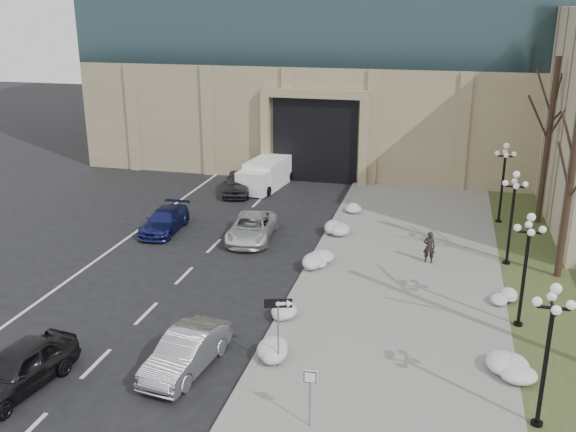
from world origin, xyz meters
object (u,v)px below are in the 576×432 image
box_truck (267,174)px  lamppost_c (513,205)px  car_b (186,352)px  one_way_sign (283,312)px  lamppost_b (527,255)px  pedestrian (429,247)px  keep_sign (310,386)px  car_e (237,183)px  lamppost_a (549,337)px  car_a (18,369)px  lamppost_d (504,172)px  car_c (165,221)px  car_d (252,228)px

box_truck → lamppost_c: size_ratio=1.31×
car_b → one_way_sign: 3.70m
car_b → lamppost_b: size_ratio=0.89×
pedestrian → keep_sign: size_ratio=0.79×
car_b → car_e: (-5.16, 21.20, 0.04)m
box_truck → lamppost_a: (15.23, -23.80, 2.15)m
car_a → lamppost_d: (16.43, 21.50, 2.31)m
car_c → box_truck: bearing=71.3°
one_way_sign → lamppost_a: size_ratio=0.57×
lamppost_a → lamppost_c: 13.00m
lamppost_a → car_b: bearing=177.8°
keep_sign → one_way_sign: bearing=110.8°
box_truck → lamppost_c: lamppost_c is taller
car_e → lamppost_a: (16.67, -21.65, 2.33)m
car_d → lamppost_a: (13.15, -13.46, 2.41)m
box_truck → car_c: bearing=-99.5°
car_b → car_c: car_b is taller
pedestrian → lamppost_a: (3.72, -12.18, 2.16)m
lamppost_b → box_truck: bearing=131.4°
car_e → lamppost_b: 22.64m
car_d → lamppost_c: bearing=-7.9°
car_b → keep_sign: 5.39m
car_e → lamppost_a: lamppost_a is taller
lamppost_d → lamppost_c: bearing=-90.0°
box_truck → keep_sign: keep_sign is taller
lamppost_a → lamppost_b: bearing=90.0°
lamppost_a → lamppost_c: same height
lamppost_b → lamppost_d: bearing=90.0°
car_e → keep_sign: 25.47m
keep_sign → car_d: bearing=106.2°
car_b → lamppost_a: (11.51, -0.45, 2.37)m
lamppost_b → lamppost_c: (0.00, 6.50, 0.00)m
box_truck → keep_sign: size_ratio=3.08×
lamppost_a → car_e: bearing=127.6°
car_e → lamppost_c: (16.67, -8.65, 2.33)m
pedestrian → lamppost_b: lamppost_b is taller
car_b → lamppost_c: 17.20m
car_a → keep_sign: 9.82m
keep_sign → lamppost_c: (6.65, 14.75, 1.59)m
lamppost_d → car_e: bearing=172.7°
lamppost_b → keep_sign: bearing=-128.9°
car_d → lamppost_d: size_ratio=1.00×
car_c → keep_sign: keep_sign is taller
lamppost_a → car_a: bearing=-173.1°
car_e → lamppost_c: bearing=-40.5°
lamppost_c → lamppost_d: size_ratio=1.00×
car_a → pedestrian: bearing=57.4°
box_truck → keep_sign: (8.58, -25.55, 0.56)m
one_way_sign → lamppost_d: 20.02m
car_c → lamppost_c: bearing=-3.9°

